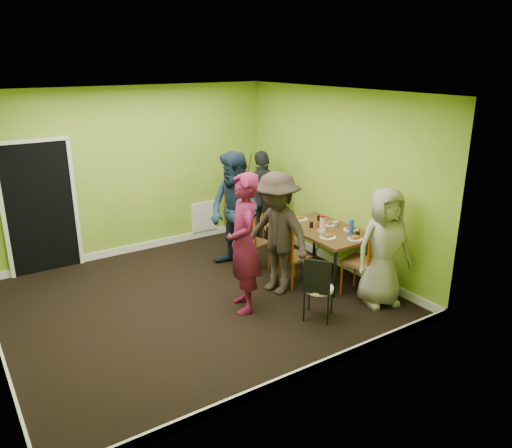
{
  "coord_description": "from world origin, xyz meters",
  "views": [
    {
      "loc": [
        -2.74,
        -5.72,
        3.23
      ],
      "look_at": [
        1.01,
        0.0,
        0.93
      ],
      "focal_mm": 35.0,
      "sensor_mm": 36.0,
      "label": 1
    }
  ],
  "objects_px": {
    "chair_front_end": "(367,256)",
    "blue_bottle": "(351,227)",
    "dining_table": "(325,232)",
    "easel": "(236,196)",
    "chair_left_near": "(290,252)",
    "person_standing": "(244,243)",
    "person_left_near": "(276,233)",
    "person_left_far": "(235,213)",
    "orange_bottle": "(317,225)",
    "person_back_end": "(263,198)",
    "person_front_end": "(384,247)",
    "chair_back_end": "(273,205)",
    "chair_left_far": "(251,239)",
    "chair_bentwood": "(318,286)",
    "thermos": "(322,224)"
  },
  "relations": [
    {
      "from": "chair_bentwood",
      "to": "person_standing",
      "type": "bearing_deg",
      "value": 179.5
    },
    {
      "from": "chair_bentwood",
      "to": "person_back_end",
      "type": "relative_size",
      "value": 0.51
    },
    {
      "from": "chair_left_near",
      "to": "chair_back_end",
      "type": "height_order",
      "value": "chair_back_end"
    },
    {
      "from": "blue_bottle",
      "to": "chair_front_end",
      "type": "bearing_deg",
      "value": -107.95
    },
    {
      "from": "chair_bentwood",
      "to": "thermos",
      "type": "xyz_separation_m",
      "value": [
        0.92,
        1.03,
        0.37
      ]
    },
    {
      "from": "easel",
      "to": "person_standing",
      "type": "bearing_deg",
      "value": -119.09
    },
    {
      "from": "person_standing",
      "to": "person_left_near",
      "type": "xyz_separation_m",
      "value": [
        0.66,
        0.2,
        -0.05
      ]
    },
    {
      "from": "orange_bottle",
      "to": "chair_left_far",
      "type": "bearing_deg",
      "value": 143.08
    },
    {
      "from": "chair_back_end",
      "to": "easel",
      "type": "xyz_separation_m",
      "value": [
        -0.22,
        0.91,
        0.0
      ]
    },
    {
      "from": "chair_bentwood",
      "to": "person_left_far",
      "type": "relative_size",
      "value": 0.46
    },
    {
      "from": "chair_bentwood",
      "to": "blue_bottle",
      "type": "bearing_deg",
      "value": 80.8
    },
    {
      "from": "dining_table",
      "to": "chair_left_far",
      "type": "distance_m",
      "value": 1.15
    },
    {
      "from": "chair_back_end",
      "to": "chair_bentwood",
      "type": "relative_size",
      "value": 1.24
    },
    {
      "from": "chair_left_far",
      "to": "orange_bottle",
      "type": "distance_m",
      "value": 1.05
    },
    {
      "from": "person_standing",
      "to": "person_back_end",
      "type": "relative_size",
      "value": 1.1
    },
    {
      "from": "chair_left_near",
      "to": "easel",
      "type": "relative_size",
      "value": 0.6
    },
    {
      "from": "chair_left_near",
      "to": "person_standing",
      "type": "height_order",
      "value": "person_standing"
    },
    {
      "from": "orange_bottle",
      "to": "person_back_end",
      "type": "relative_size",
      "value": 0.05
    },
    {
      "from": "dining_table",
      "to": "chair_left_near",
      "type": "bearing_deg",
      "value": -177.72
    },
    {
      "from": "chair_left_far",
      "to": "orange_bottle",
      "type": "height_order",
      "value": "chair_left_far"
    },
    {
      "from": "dining_table",
      "to": "chair_front_end",
      "type": "xyz_separation_m",
      "value": [
        0.0,
        -0.9,
        -0.09
      ]
    },
    {
      "from": "thermos",
      "to": "person_back_end",
      "type": "xyz_separation_m",
      "value": [
        0.04,
        1.67,
        -0.0
      ]
    },
    {
      "from": "chair_front_end",
      "to": "person_left_far",
      "type": "bearing_deg",
      "value": 103.86
    },
    {
      "from": "dining_table",
      "to": "easel",
      "type": "distance_m",
      "value": 2.34
    },
    {
      "from": "chair_back_end",
      "to": "thermos",
      "type": "distance_m",
      "value": 1.46
    },
    {
      "from": "chair_front_end",
      "to": "blue_bottle",
      "type": "height_order",
      "value": "chair_front_end"
    },
    {
      "from": "dining_table",
      "to": "blue_bottle",
      "type": "relative_size",
      "value": 6.86
    },
    {
      "from": "blue_bottle",
      "to": "chair_left_far",
      "type": "bearing_deg",
      "value": 133.25
    },
    {
      "from": "blue_bottle",
      "to": "person_left_near",
      "type": "height_order",
      "value": "person_left_near"
    },
    {
      "from": "person_left_far",
      "to": "chair_back_end",
      "type": "bearing_deg",
      "value": 100.81
    },
    {
      "from": "person_standing",
      "to": "chair_bentwood",
      "type": "bearing_deg",
      "value": 57.77
    },
    {
      "from": "chair_front_end",
      "to": "dining_table",
      "type": "bearing_deg",
      "value": 74.35
    },
    {
      "from": "person_left_near",
      "to": "easel",
      "type": "bearing_deg",
      "value": 148.67
    },
    {
      "from": "chair_left_near",
      "to": "blue_bottle",
      "type": "bearing_deg",
      "value": 63.34
    },
    {
      "from": "chair_bentwood",
      "to": "easel",
      "type": "height_order",
      "value": "easel"
    },
    {
      "from": "chair_back_end",
      "to": "person_back_end",
      "type": "relative_size",
      "value": 0.64
    },
    {
      "from": "dining_table",
      "to": "person_standing",
      "type": "xyz_separation_m",
      "value": [
        -1.62,
        -0.27,
        0.24
      ]
    },
    {
      "from": "person_back_end",
      "to": "person_front_end",
      "type": "height_order",
      "value": "person_back_end"
    },
    {
      "from": "blue_bottle",
      "to": "person_front_end",
      "type": "xyz_separation_m",
      "value": [
        -0.14,
        -0.77,
        -0.04
      ]
    },
    {
      "from": "chair_bentwood",
      "to": "person_standing",
      "type": "relative_size",
      "value": 0.47
    },
    {
      "from": "dining_table",
      "to": "person_left_near",
      "type": "distance_m",
      "value": 0.97
    },
    {
      "from": "orange_bottle",
      "to": "person_back_end",
      "type": "distance_m",
      "value": 1.53
    },
    {
      "from": "chair_left_far",
      "to": "person_left_far",
      "type": "bearing_deg",
      "value": -156.7
    },
    {
      "from": "orange_bottle",
      "to": "person_standing",
      "type": "relative_size",
      "value": 0.04
    },
    {
      "from": "orange_bottle",
      "to": "person_left_near",
      "type": "height_order",
      "value": "person_left_near"
    },
    {
      "from": "chair_left_near",
      "to": "person_standing",
      "type": "distance_m",
      "value": 1.06
    },
    {
      "from": "thermos",
      "to": "person_standing",
      "type": "distance_m",
      "value": 1.56
    },
    {
      "from": "person_standing",
      "to": "person_left_far",
      "type": "xyz_separation_m",
      "value": [
        0.58,
        1.18,
        0.01
      ]
    },
    {
      "from": "chair_left_near",
      "to": "orange_bottle",
      "type": "relative_size",
      "value": 11.26
    },
    {
      "from": "orange_bottle",
      "to": "person_left_near",
      "type": "distance_m",
      "value": 0.92
    }
  ]
}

